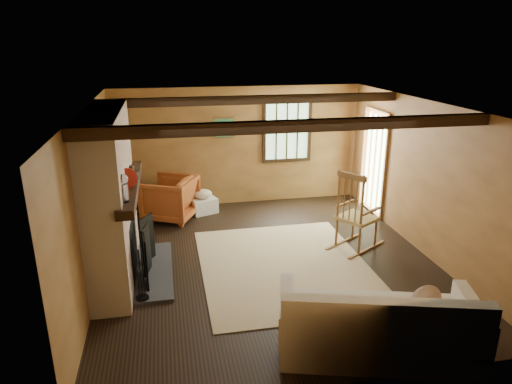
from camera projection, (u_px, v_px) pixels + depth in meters
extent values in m
plane|color=black|center=(268.00, 261.00, 7.09)|extent=(5.50, 5.50, 0.00)
cube|color=#AD763D|center=(239.00, 147.00, 9.26)|extent=(5.00, 0.02, 2.40)
cube|color=#AD763D|center=(337.00, 280.00, 4.15)|extent=(5.00, 0.02, 2.40)
cube|color=#AD763D|center=(91.00, 199.00, 6.24)|extent=(0.02, 5.50, 2.40)
cube|color=#AD763D|center=(424.00, 178.00, 7.17)|extent=(0.02, 5.50, 2.40)
cube|color=silver|center=(270.00, 106.00, 6.32)|extent=(5.00, 5.50, 0.02)
cube|color=black|center=(294.00, 126.00, 5.23)|extent=(5.00, 0.12, 0.14)
cube|color=black|center=(253.00, 100.00, 7.46)|extent=(5.00, 0.12, 0.14)
cube|color=black|center=(287.00, 130.00, 9.32)|extent=(1.02, 0.06, 1.32)
cube|color=#A0C99A|center=(287.00, 130.00, 9.35)|extent=(0.90, 0.01, 1.20)
cube|color=black|center=(287.00, 130.00, 9.33)|extent=(0.90, 0.03, 0.02)
cube|color=brown|center=(374.00, 163.00, 8.81)|extent=(0.06, 1.00, 2.06)
cube|color=#A0C99A|center=(375.00, 163.00, 8.82)|extent=(0.01, 0.80, 1.85)
cube|color=brown|center=(224.00, 128.00, 9.05)|extent=(0.42, 0.03, 0.42)
cube|color=#2A7E62|center=(224.00, 128.00, 9.03)|extent=(0.36, 0.01, 0.36)
cube|color=#AB6942|center=(110.00, 198.00, 6.28)|extent=(0.50, 2.20, 2.40)
cube|color=black|center=(121.00, 247.00, 6.54)|extent=(0.38, 1.00, 0.85)
cube|color=#3A3A40|center=(154.00, 270.00, 6.75)|extent=(0.55, 1.80, 0.05)
cube|color=black|center=(130.00, 186.00, 6.29)|extent=(0.22, 2.30, 0.12)
cube|color=black|center=(146.00, 261.00, 6.20)|extent=(0.05, 0.36, 0.72)
cube|color=black|center=(147.00, 249.00, 6.54)|extent=(0.10, 0.36, 0.72)
cube|color=black|center=(147.00, 239.00, 6.89)|extent=(0.20, 0.32, 0.72)
cylinder|color=black|center=(142.00, 298.00, 5.97)|extent=(0.17, 0.17, 0.02)
cylinder|color=black|center=(138.00, 276.00, 5.83)|extent=(0.02, 0.02, 0.71)
cylinder|color=black|center=(140.00, 274.00, 5.87)|extent=(0.02, 0.02, 0.71)
cylinder|color=black|center=(143.00, 273.00, 5.90)|extent=(0.02, 0.02, 0.71)
cylinder|color=silver|center=(124.00, 193.00, 5.48)|extent=(0.10, 0.10, 0.23)
sphere|color=silver|center=(123.00, 179.00, 5.42)|extent=(0.12, 0.12, 0.12)
cylinder|color=#B42214|center=(127.00, 178.00, 5.97)|extent=(0.28, 0.08, 0.28)
cube|color=black|center=(129.00, 176.00, 6.31)|extent=(0.27, 0.22, 0.13)
cylinder|color=black|center=(131.00, 169.00, 6.67)|extent=(0.09, 0.09, 0.11)
cylinder|color=black|center=(131.00, 169.00, 6.75)|extent=(0.07, 0.07, 0.08)
cube|color=#D2BB8C|center=(284.00, 266.00, 6.94)|extent=(2.50, 3.00, 0.01)
cube|color=tan|center=(357.00, 218.00, 7.42)|extent=(0.72, 0.73, 0.06)
cube|color=brown|center=(352.00, 176.00, 7.04)|extent=(0.32, 0.47, 0.09)
cylinder|color=brown|center=(376.00, 232.00, 7.49)|extent=(0.04, 0.04, 0.50)
cylinder|color=brown|center=(353.00, 225.00, 7.80)|extent=(0.04, 0.04, 0.50)
cylinder|color=brown|center=(359.00, 240.00, 7.20)|extent=(0.04, 0.04, 0.50)
cylinder|color=brown|center=(337.00, 232.00, 7.51)|extent=(0.04, 0.04, 0.50)
cylinder|color=brown|center=(362.00, 202.00, 6.99)|extent=(0.04, 0.04, 0.85)
cylinder|color=brown|center=(339.00, 195.00, 7.31)|extent=(0.04, 0.04, 0.85)
cylinder|color=brown|center=(356.00, 202.00, 7.08)|extent=(0.02, 0.02, 0.70)
cylinder|color=brown|center=(350.00, 200.00, 7.16)|extent=(0.02, 0.02, 0.70)
cylinder|color=brown|center=(344.00, 198.00, 7.24)|extent=(0.02, 0.02, 0.70)
cube|color=brown|center=(371.00, 211.00, 7.19)|extent=(0.43, 0.28, 0.03)
cube|color=brown|center=(345.00, 203.00, 7.53)|extent=(0.43, 0.28, 0.03)
cube|color=brown|center=(366.00, 250.00, 7.42)|extent=(0.84, 0.53, 0.03)
cube|color=brown|center=(344.00, 241.00, 7.74)|extent=(0.84, 0.53, 0.03)
cube|color=silver|center=(376.00, 331.00, 5.01)|extent=(2.26, 1.47, 0.46)
cube|color=silver|center=(386.00, 326.00, 4.53)|extent=(2.05, 0.72, 0.57)
cube|color=silver|center=(286.00, 311.00, 5.02)|extent=(0.40, 0.94, 0.42)
cube|color=silver|center=(472.00, 319.00, 4.88)|extent=(0.40, 0.94, 0.42)
ellipsoid|color=silver|center=(426.00, 301.00, 4.96)|extent=(0.40, 0.23, 0.38)
cylinder|color=#503922|center=(132.00, 213.00, 8.87)|extent=(0.40, 0.12, 0.12)
cylinder|color=#503922|center=(139.00, 212.00, 8.90)|extent=(0.40, 0.12, 0.12)
cylinder|color=#503922|center=(146.00, 212.00, 8.92)|extent=(0.40, 0.12, 0.12)
cylinder|color=#503922|center=(131.00, 207.00, 8.83)|extent=(0.40, 0.12, 0.12)
cylinder|color=#503922|center=(138.00, 207.00, 8.86)|extent=(0.40, 0.12, 0.12)
cylinder|color=#503922|center=(145.00, 206.00, 8.88)|extent=(0.40, 0.12, 0.12)
cube|color=white|center=(203.00, 205.00, 9.02)|extent=(0.60, 0.53, 0.30)
ellipsoid|color=silver|center=(203.00, 194.00, 8.94)|extent=(0.40, 0.34, 0.18)
imported|color=#BF6026|center=(170.00, 198.00, 8.62)|extent=(1.20, 1.19, 0.83)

